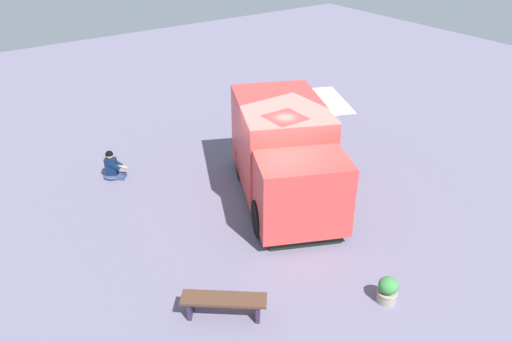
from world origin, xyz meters
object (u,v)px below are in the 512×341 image
object	(u,v)px
plaza_bench	(224,302)
planter_flowering_far	(388,290)
person_customer	(112,167)
planter_flowering_near	(264,117)
food_truck	(285,157)

from	to	relation	value
plaza_bench	planter_flowering_far	bearing A→B (deg)	62.23
planter_flowering_far	plaza_bench	bearing A→B (deg)	-117.77
person_customer	planter_flowering_far	world-z (taller)	person_customer
person_customer	planter_flowering_near	xyz separation A→B (m)	(-0.32, 5.62, 0.08)
food_truck	plaza_bench	world-z (taller)	food_truck
person_customer	planter_flowering_far	bearing A→B (deg)	18.36
food_truck	person_customer	bearing A→B (deg)	-136.63
planter_flowering_near	planter_flowering_far	size ratio (longest dim) A/B	1.36
person_customer	plaza_bench	size ratio (longest dim) A/B	0.56
person_customer	plaza_bench	xyz separation A→B (m)	(6.47, -0.25, 0.02)
food_truck	planter_flowering_far	world-z (taller)	food_truck
planter_flowering_near	person_customer	bearing A→B (deg)	-86.71
food_truck	planter_flowering_far	bearing A→B (deg)	-10.08
planter_flowering_far	plaza_bench	size ratio (longest dim) A/B	0.37
planter_flowering_far	plaza_bench	xyz separation A→B (m)	(-1.53, -2.90, 0.07)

